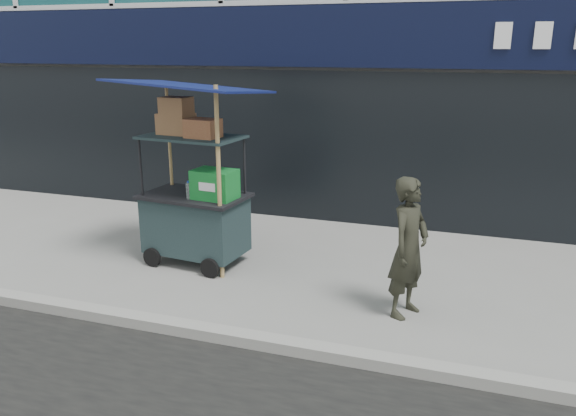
% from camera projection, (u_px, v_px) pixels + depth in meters
% --- Properties ---
extents(ground, '(80.00, 80.00, 0.00)m').
position_uv_depth(ground, '(252.00, 334.00, 5.61)').
color(ground, gray).
rests_on(ground, ground).
extents(curb, '(80.00, 0.18, 0.12)m').
position_uv_depth(curb, '(244.00, 338.00, 5.41)').
color(curb, gray).
rests_on(curb, ground).
extents(vendor_cart, '(1.90, 1.44, 2.40)m').
position_uv_depth(vendor_cart, '(196.00, 201.00, 7.23)').
color(vendor_cart, '#182828').
rests_on(vendor_cart, ground).
extents(vendor_man, '(0.55, 0.65, 1.50)m').
position_uv_depth(vendor_man, '(409.00, 248.00, 5.83)').
color(vendor_man, black).
rests_on(vendor_man, ground).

